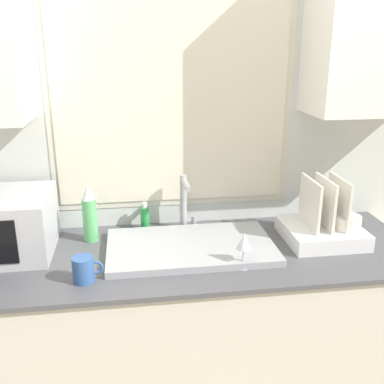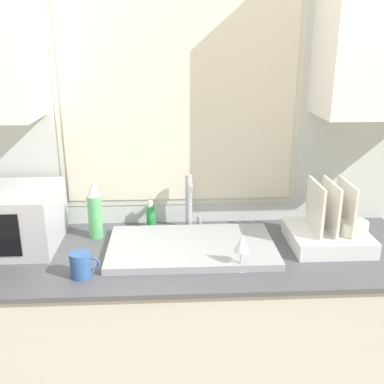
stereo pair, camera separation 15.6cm
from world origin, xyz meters
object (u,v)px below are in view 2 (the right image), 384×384
Objects in this scene: microwave at (9,218)px; dish_rack at (330,231)px; soap_bottle at (151,216)px; wine_glass at (242,244)px; spray_bottle at (95,211)px; faucet at (190,198)px; mug_near_sink at (81,265)px.

dish_rack reaches higher than microwave.
soap_bottle is at bearing 15.60° from microwave.
wine_glass is at bearing -154.21° from dish_rack.
soap_bottle is (0.25, 0.10, -0.07)m from spray_bottle.
faucet is 0.81m from microwave.
spray_bottle is (0.36, 0.07, 0.00)m from microwave.
microwave reaches higher than wine_glass.
wine_glass is at bearing -16.09° from microwave.
mug_near_sink is (-1.05, -0.23, -0.02)m from dish_rack.
soap_bottle is at bearing 21.91° from spray_bottle.
wine_glass is (-0.43, -0.21, 0.04)m from dish_rack.
wine_glass is (0.62, -0.35, -0.02)m from spray_bottle.
dish_rack is 1.26× the size of spray_bottle.
wine_glass is (0.37, -0.45, 0.05)m from soap_bottle.
wine_glass reaches higher than mug_near_sink.
mug_near_sink is (-0.00, -0.37, -0.08)m from spray_bottle.
faucet is 1.00× the size of spray_bottle.
faucet is 0.22m from soap_bottle.
soap_bottle is (0.61, 0.17, -0.07)m from microwave.
microwave is 0.63m from soap_bottle.
soap_bottle reaches higher than mug_near_sink.
spray_bottle is at bearing 172.08° from dish_rack.
mug_near_sink is at bearing -40.15° from microwave.
spray_bottle is 2.32× the size of mug_near_sink.
faucet is at bearing 44.31° from mug_near_sink.
dish_rack is at bearing 12.23° from mug_near_sink.
microwave is 1.55× the size of spray_bottle.
microwave is at bearing -169.03° from spray_bottle.
microwave reaches higher than soap_bottle.
spray_bottle is at bearing 150.38° from wine_glass.
dish_rack is 2.51× the size of soap_bottle.
dish_rack is at bearing -7.92° from spray_bottle.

